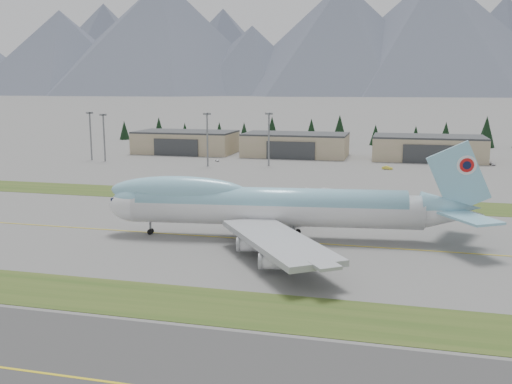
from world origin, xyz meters
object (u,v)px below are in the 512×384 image
(boeing_747_freighter, at_px, (271,206))
(hangar_right, at_px, (428,148))
(hangar_left, at_px, (186,142))
(hangar_center, at_px, (296,145))
(service_vehicle_a, at_px, (217,161))
(service_vehicle_b, at_px, (387,170))
(service_vehicle_c, at_px, (492,165))

(boeing_747_freighter, height_order, hangar_right, boeing_747_freighter)
(boeing_747_freighter, xyz_separation_m, hangar_left, (-75.90, 147.78, -1.72))
(hangar_left, distance_m, hangar_center, 55.00)
(hangar_center, distance_m, service_vehicle_a, 41.29)
(boeing_747_freighter, height_order, service_vehicle_b, boeing_747_freighter)
(service_vehicle_a, bearing_deg, boeing_747_freighter, -97.21)
(boeing_747_freighter, xyz_separation_m, service_vehicle_c, (64.38, 135.32, -7.11))
(boeing_747_freighter, distance_m, hangar_left, 166.14)
(hangar_center, relative_size, service_vehicle_c, 11.92)
(hangar_left, height_order, hangar_center, same)
(boeing_747_freighter, distance_m, service_vehicle_a, 130.38)
(hangar_left, bearing_deg, boeing_747_freighter, -62.82)
(service_vehicle_a, bearing_deg, service_vehicle_b, -36.02)
(boeing_747_freighter, relative_size, service_vehicle_b, 19.67)
(hangar_right, relative_size, service_vehicle_c, 11.92)
(hangar_center, relative_size, service_vehicle_a, 14.62)
(hangar_right, xyz_separation_m, service_vehicle_a, (-89.93, -27.93, -5.39))
(hangar_right, height_order, service_vehicle_c, hangar_right)
(service_vehicle_c, bearing_deg, hangar_right, 143.62)
(boeing_747_freighter, bearing_deg, service_vehicle_c, 57.56)
(service_vehicle_b, bearing_deg, boeing_747_freighter, -177.28)
(service_vehicle_a, xyz_separation_m, service_vehicle_c, (115.20, 15.47, 0.00))
(service_vehicle_c, bearing_deg, hangar_center, 161.55)
(service_vehicle_b, bearing_deg, hangar_center, 64.51)
(hangar_left, relative_size, service_vehicle_b, 11.50)
(hangar_right, bearing_deg, boeing_747_freighter, -104.82)
(service_vehicle_a, distance_m, service_vehicle_c, 116.23)
(boeing_747_freighter, relative_size, hangar_right, 1.71)
(hangar_left, bearing_deg, service_vehicle_a, -48.08)
(service_vehicle_b, bearing_deg, service_vehicle_a, 98.06)
(service_vehicle_a, bearing_deg, hangar_right, -12.94)
(boeing_747_freighter, height_order, hangar_center, boeing_747_freighter)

